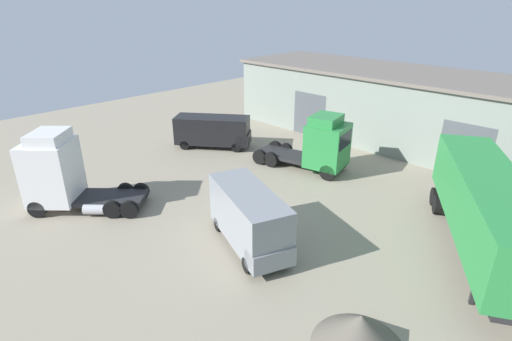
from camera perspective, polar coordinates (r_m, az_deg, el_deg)
The scene contains 8 objects.
ground_plane at distance 21.28m, azimuth -2.54°, elevation -7.12°, with size 60.00×60.00×0.00m, color gray.
warehouse_building at distance 34.40m, azimuth 20.43°, elevation 8.48°, with size 28.81×8.96×5.57m.
tractor_unit_white at distance 24.07m, azimuth -26.28°, elevation -0.32°, with size 6.06×5.96×4.44m.
container_trailer_green at distance 19.94m, azimuth 29.93°, elevation -4.44°, with size 7.75×10.97×3.96m.
delivery_van_grey at distance 18.42m, azimuth -0.87°, elevation -6.84°, with size 5.76×3.78×2.82m.
delivery_van_black at distance 31.28m, azimuth -5.96°, elevation 5.67°, with size 5.80×5.05×2.44m.
tractor_unit_green at distance 26.85m, azimuth 9.16°, elevation 3.62°, with size 6.64×3.80×3.92m.
gravel_pile at distance 14.59m, azimuth 14.59°, elevation -21.43°, with size 3.18×3.18×1.37m.
Camera 1 is at (13.54, -12.37, 10.80)m, focal length 28.00 mm.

